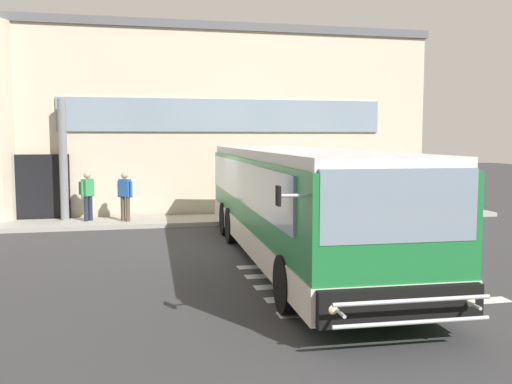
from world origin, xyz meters
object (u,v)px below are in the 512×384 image
at_px(passenger_near_column, 87,193).
at_px(passenger_by_doorway, 125,194).
at_px(entry_support_column, 63,160).
at_px(bus_main_foreground, 296,206).

height_order(passenger_near_column, passenger_by_doorway, same).
bearing_deg(entry_support_column, bus_main_foreground, -50.46).
relative_size(entry_support_column, passenger_near_column, 2.47).
xyz_separation_m(passenger_near_column, passenger_by_doorway, (1.26, -0.40, -0.03)).
height_order(entry_support_column, passenger_by_doorway, entry_support_column).
xyz_separation_m(bus_main_foreground, passenger_by_doorway, (-4.04, 6.60, -0.26)).
relative_size(bus_main_foreground, passenger_by_doorway, 7.28).
height_order(bus_main_foreground, passenger_near_column, bus_main_foreground).
bearing_deg(passenger_near_column, bus_main_foreground, -52.85).
relative_size(entry_support_column, passenger_by_doorway, 2.47).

